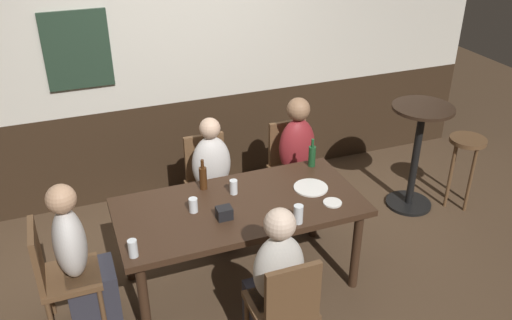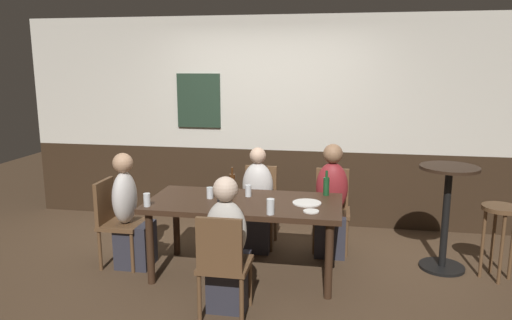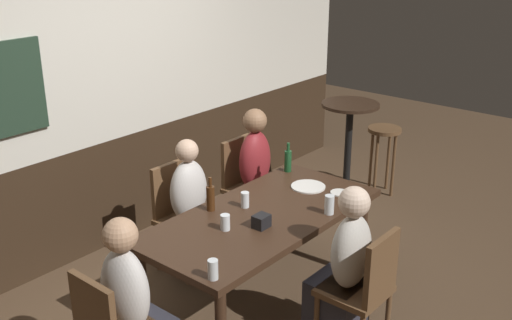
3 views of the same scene
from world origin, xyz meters
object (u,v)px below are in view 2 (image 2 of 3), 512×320
object	(u,v)px
pint_glass_pale	(270,208)
beer_bottle_brown	(232,182)
chair_mid_near	(223,261)
bar_stool	(500,222)
beer_glass_half	(248,192)
person_right_far	(331,208)
person_mid_far	(257,207)
condiment_caddy	(224,199)
beer_bottle_green	(326,186)
chair_right_far	(332,204)
plate_white_small	(311,211)
highball_clear	(210,193)
dining_table	(244,209)
person_mid_near	(228,254)
side_bar_table	(446,209)
chair_head_west	(115,218)
person_head_west	(130,219)
tumbler_water	(147,201)
chair_mid_far	(260,201)
plate_white_large	(307,203)

from	to	relation	value
pint_glass_pale	beer_bottle_brown	size ratio (longest dim) A/B	0.55
chair_mid_near	bar_stool	bearing A→B (deg)	26.40
beer_glass_half	person_right_far	bearing A→B (deg)	33.65
person_mid_far	bar_stool	bearing A→B (deg)	-8.75
person_right_far	condiment_caddy	size ratio (longest dim) A/B	10.83
person_mid_far	beer_bottle_green	size ratio (longest dim) A/B	4.54
pint_glass_pale	chair_right_far	bearing A→B (deg)	67.66
chair_right_far	plate_white_small	bearing A→B (deg)	-98.29
highball_clear	pint_glass_pale	xyz separation A→B (m)	(0.65, -0.40, 0.01)
dining_table	chair_mid_near	world-z (taller)	chair_mid_near
person_mid_near	side_bar_table	xyz separation A→B (m)	(1.93, 1.17, 0.13)
chair_head_west	beer_bottle_green	size ratio (longest dim) A/B	3.54
dining_table	person_mid_near	world-z (taller)	person_mid_near
person_right_far	beer_bottle_green	bearing A→B (deg)	-97.98
person_head_west	tumbler_water	world-z (taller)	person_head_west
beer_bottle_brown	beer_glass_half	bearing A→B (deg)	-38.41
side_bar_table	beer_glass_half	bearing A→B (deg)	-170.71
chair_mid_far	person_mid_near	distance (m)	1.55
person_mid_far	highball_clear	world-z (taller)	person_mid_far
tumbler_water	beer_bottle_green	bearing A→B (deg)	22.77
pint_glass_pale	tumbler_water	bearing A→B (deg)	178.16
person_mid_far	bar_stool	distance (m)	2.41
dining_table	person_head_west	world-z (taller)	person_head_west
person_mid_far	tumbler_water	size ratio (longest dim) A/B	9.25
person_head_west	beer_bottle_green	bearing A→B (deg)	10.06
highball_clear	tumbler_water	bearing A→B (deg)	-143.99
person_right_far	bar_stool	world-z (taller)	person_right_far
person_mid_near	beer_glass_half	size ratio (longest dim) A/B	9.96
chair_right_far	person_mid_far	bearing A→B (deg)	-168.57
chair_mid_far	person_head_west	bearing A→B (deg)	-143.89
chair_right_far	chair_mid_far	xyz separation A→B (m)	(-0.81, 0.00, 0.00)
person_mid_far	plate_white_small	size ratio (longest dim) A/B	8.05
highball_clear	plate_white_large	bearing A→B (deg)	-0.83
chair_mid_near	plate_white_small	size ratio (longest dim) A/B	6.27
chair_head_west	side_bar_table	distance (m)	3.30
chair_right_far	person_head_west	world-z (taller)	person_head_west
chair_right_far	bar_stool	world-z (taller)	chair_right_far
chair_head_west	person_mid_near	xyz separation A→B (m)	(1.33, -0.69, -0.01)
plate_white_large	beer_bottle_brown	bearing A→B (deg)	159.07
chair_mid_near	highball_clear	world-z (taller)	chair_mid_near
beer_bottle_brown	person_mid_far	bearing A→B (deg)	63.32
chair_head_west	plate_white_large	distance (m)	1.94
person_mid_far	pint_glass_pale	world-z (taller)	person_mid_far
chair_right_far	chair_head_west	bearing A→B (deg)	-158.24
chair_head_west	person_mid_far	world-z (taller)	person_mid_far
person_head_west	plate_white_large	xyz separation A→B (m)	(1.76, 0.02, 0.25)
plate_white_large	tumbler_water	bearing A→B (deg)	-166.42
chair_mid_near	person_mid_far	bearing A→B (deg)	90.00
person_mid_near	plate_white_small	world-z (taller)	person_mid_near
beer_bottle_green	bar_stool	xyz separation A→B (m)	(1.62, -0.02, -0.27)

